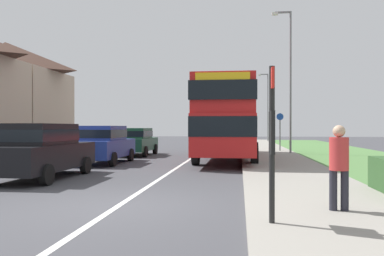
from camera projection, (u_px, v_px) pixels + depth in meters
name	position (u px, v px, depth m)	size (l,w,h in m)	color
ground_plane	(118.00, 206.00, 8.02)	(120.00, 120.00, 0.00)	#424247
lane_marking_centre	(178.00, 167.00, 15.96)	(0.14, 60.00, 0.01)	silver
pavement_near_side	(289.00, 173.00, 13.47)	(3.20, 68.00, 0.12)	gray
double_decker_bus	(227.00, 117.00, 19.51)	(2.80, 10.74, 3.70)	red
parked_car_black	(41.00, 149.00, 12.27)	(1.96, 4.47, 1.74)	black
parked_car_blue	(104.00, 143.00, 17.42)	(1.89, 4.21, 1.69)	navy
parked_car_dark_green	(135.00, 140.00, 22.34)	(1.95, 4.06, 1.58)	#19472D
pedestrian_at_stop	(339.00, 163.00, 7.07)	(0.34, 0.34, 1.67)	#23232D
bus_stop_sign	(272.00, 133.00, 6.16)	(0.09, 0.52, 2.60)	black
cycle_route_sign	(280.00, 130.00, 24.92)	(0.44, 0.08, 2.52)	slate
street_lamp_mid	(289.00, 74.00, 22.87)	(1.14, 0.20, 8.44)	slate
street_lamp_far	(267.00, 103.00, 42.38)	(1.14, 0.20, 7.43)	slate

